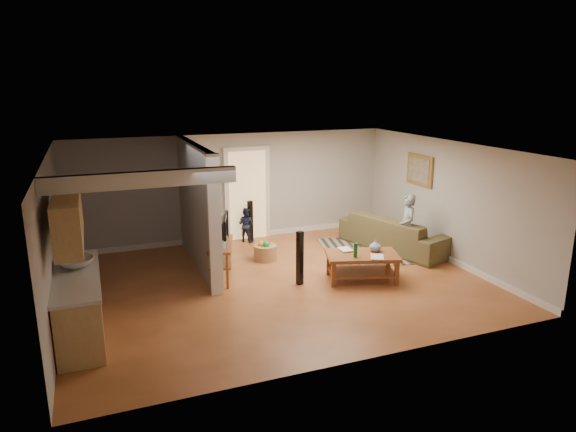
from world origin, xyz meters
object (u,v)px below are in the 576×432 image
object	(u,v)px
child	(405,258)
toddler	(246,241)
sofa	(395,248)
toy_basket	(265,252)
tv_console	(221,246)
speaker_left	(300,258)
coffee_table	(363,259)
speaker_right	(250,221)

from	to	relation	value
child	toddler	world-z (taller)	child
sofa	toy_basket	world-z (taller)	toy_basket
tv_console	toy_basket	bearing A→B (deg)	50.78
sofa	toddler	bearing A→B (deg)	42.25
sofa	speaker_left	distance (m)	3.08
toy_basket	child	world-z (taller)	child
coffee_table	tv_console	size ratio (longest dim) A/B	1.23
tv_console	speaker_left	size ratio (longest dim) A/B	1.19
speaker_left	toy_basket	distance (m)	1.55
sofa	speaker_left	size ratio (longest dim) A/B	2.55
sofa	toy_basket	distance (m)	2.99
sofa	tv_console	xyz separation A→B (m)	(-4.09, -0.39, 0.65)
speaker_left	child	distance (m)	2.75
speaker_right	toy_basket	xyz separation A→B (m)	(-0.11, -1.39, -0.30)
coffee_table	child	distance (m)	1.69
toddler	speaker_left	bearing A→B (deg)	137.88
speaker_left	toy_basket	xyz separation A→B (m)	(-0.16, 1.51, -0.33)
speaker_left	toddler	world-z (taller)	speaker_left
speaker_right	toy_basket	bearing A→B (deg)	-118.64
child	speaker_left	bearing A→B (deg)	-62.19
speaker_left	child	size ratio (longest dim) A/B	0.73
tv_console	toddler	bearing A→B (deg)	79.72
speaker_right	child	size ratio (longest dim) A/B	0.70
tv_console	child	world-z (taller)	tv_console
speaker_left	tv_console	bearing A→B (deg)	128.79
coffee_table	speaker_right	world-z (taller)	speaker_right
sofa	toddler	xyz separation A→B (m)	(-2.97, 1.74, 0.00)
child	speaker_right	bearing A→B (deg)	-114.51
coffee_table	toddler	xyz separation A→B (m)	(-1.36, 3.13, -0.41)
speaker_left	toy_basket	world-z (taller)	speaker_left
sofa	toddler	world-z (taller)	toddler
tv_console	toddler	xyz separation A→B (m)	(1.12, 2.13, -0.65)
sofa	toddler	distance (m)	3.44
speaker_right	tv_console	bearing A→B (deg)	-144.16
tv_console	speaker_left	distance (m)	1.50
tv_console	toy_basket	world-z (taller)	tv_console
sofa	coffee_table	size ratio (longest dim) A/B	1.73
coffee_table	toddler	world-z (taller)	coffee_table
coffee_table	speaker_right	distance (m)	3.37
sofa	coffee_table	distance (m)	2.17
coffee_table	toy_basket	world-z (taller)	coffee_table
coffee_table	toddler	size ratio (longest dim) A/B	1.84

